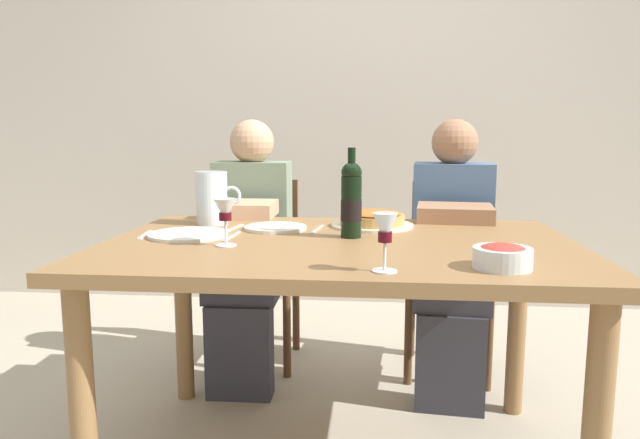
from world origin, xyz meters
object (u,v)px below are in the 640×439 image
object	(u,v)px
baked_tart	(372,219)
salad_bowl	(502,256)
dining_table	(339,269)
wine_glass_right_diner	(225,212)
wine_bottle	(351,200)
diner_right	(452,248)
water_pitcher	(212,201)
dinner_plate_left_setting	(275,228)
dinner_plate_right_setting	(188,235)
wine_glass_left_diner	(385,231)
chair_right	(449,263)
diner_left	(249,243)
chair_left	(259,258)

from	to	relation	value
baked_tart	salad_bowl	world-z (taller)	salad_bowl
dining_table	wine_glass_right_diner	bearing A→B (deg)	-162.06
wine_bottle	salad_bowl	bearing A→B (deg)	-44.88
dining_table	diner_right	bearing A→B (deg)	55.51
baked_tart	diner_right	distance (m)	0.51
water_pitcher	dinner_plate_left_setting	size ratio (longest dim) A/B	0.89
dinner_plate_right_setting	wine_glass_left_diner	bearing A→B (deg)	-33.78
salad_bowl	wine_glass_right_diner	world-z (taller)	wine_glass_right_diner
wine_glass_left_diner	chair_right	distance (m)	1.36
dinner_plate_right_setting	diner_right	size ratio (longest dim) A/B	0.23
chair_right	wine_bottle	bearing A→B (deg)	67.64
water_pitcher	diner_left	distance (m)	0.45
wine_glass_right_diner	dinner_plate_right_setting	xyz separation A→B (m)	(-0.17, 0.15, -0.10)
dining_table	wine_bottle	bearing A→B (deg)	64.97
salad_bowl	wine_glass_left_diner	xyz separation A→B (m)	(-0.30, -0.06, 0.07)
dinner_plate_right_setting	diner_left	bearing A→B (deg)	84.37
wine_glass_left_diner	diner_right	bearing A→B (deg)	73.82
salad_bowl	water_pitcher	bearing A→B (deg)	146.16
salad_bowl	dinner_plate_left_setting	size ratio (longest dim) A/B	0.67
wine_bottle	wine_glass_left_diner	bearing A→B (deg)	-77.41
water_pitcher	salad_bowl	distance (m)	1.13
wine_bottle	dinner_plate_right_setting	xyz separation A→B (m)	(-0.54, -0.03, -0.12)
wine_glass_right_diner	chair_left	bearing A→B (deg)	96.06
water_pitcher	diner_right	size ratio (longest dim) A/B	0.17
wine_glass_left_diner	dinner_plate_left_setting	bearing A→B (deg)	122.43
dinner_plate_left_setting	dinner_plate_right_setting	bearing A→B (deg)	-148.15
wine_bottle	water_pitcher	distance (m)	0.58
water_pitcher	wine_glass_left_diner	bearing A→B (deg)	-47.42
water_pitcher	wine_glass_right_diner	xyz separation A→B (m)	(0.16, -0.41, 0.02)
wine_glass_left_diner	wine_glass_right_diner	xyz separation A→B (m)	(-0.48, 0.29, 0.00)
dining_table	dinner_plate_right_setting	size ratio (longest dim) A/B	5.67
baked_tart	chair_right	world-z (taller)	chair_right
wine_glass_left_diner	dinner_plate_right_setting	world-z (taller)	wine_glass_left_diner
baked_tart	dinner_plate_right_setting	bearing A→B (deg)	-156.92
dinner_plate_right_setting	diner_right	bearing A→B (deg)	32.39
wine_glass_left_diner	dinner_plate_right_setting	xyz separation A→B (m)	(-0.65, 0.43, -0.10)
dining_table	chair_left	distance (m)	1.03
diner_left	diner_right	world-z (taller)	same
salad_bowl	dinner_plate_left_setting	distance (m)	0.87
baked_tart	dinner_plate_right_setting	size ratio (longest dim) A/B	1.14
diner_left	chair_right	size ratio (longest dim) A/B	1.33
chair_right	dining_table	bearing A→B (deg)	67.86
dining_table	chair_right	size ratio (longest dim) A/B	1.72
baked_tart	dining_table	bearing A→B (deg)	-108.83
wine_bottle	chair_right	size ratio (longest dim) A/B	0.34
chair_left	diner_right	distance (m)	0.94
dining_table	diner_left	bearing A→B (deg)	123.61
salad_bowl	diner_right	size ratio (longest dim) A/B	0.13
wine_bottle	chair_left	world-z (taller)	wine_bottle
water_pitcher	chair_right	xyz separation A→B (m)	(0.96, 0.58, -0.35)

